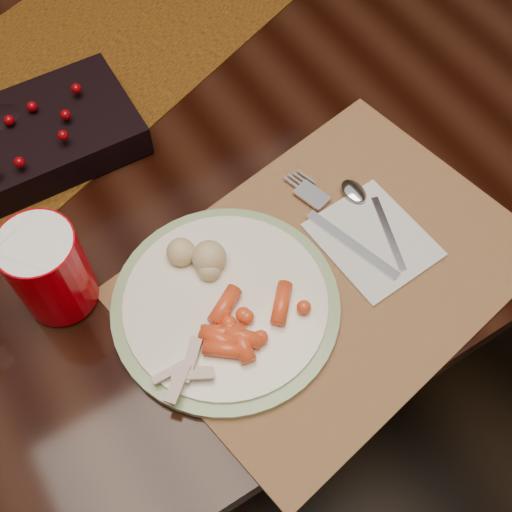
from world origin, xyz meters
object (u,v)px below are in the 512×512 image
dinner_plate (226,304)px  dining_table (164,261)px  red_cup (49,270)px  turkey_shreds (185,366)px  baby_carrots (249,316)px  placemat_main (331,271)px  centerpiece (16,142)px  mashed_potatoes (201,253)px  napkin (373,240)px

dinner_plate → dining_table: bearing=84.6°
red_cup → turkey_shreds: bearing=-64.7°
baby_carrots → dinner_plate: bearing=108.8°
placemat_main → turkey_shreds: (-0.21, -0.02, 0.02)m
centerpiece → placemat_main: (0.25, -0.36, -0.03)m
placemat_main → dinner_plate: (-0.13, 0.03, 0.01)m
centerpiece → dinner_plate: 0.36m
dining_table → dinner_plate: (-0.03, -0.31, 0.39)m
centerpiece → turkey_shreds: 0.39m
mashed_potatoes → dining_table: bearing=84.0°
dining_table → centerpiece: bearing=168.9°
dining_table → centerpiece: (-0.15, 0.03, 0.41)m
centerpiece → dinner_plate: centerpiece is taller
turkey_shreds → red_cup: size_ratio=0.57×
red_cup → dining_table: bearing=46.1°
centerpiece → red_cup: 0.23m
placemat_main → dinner_plate: size_ratio=1.73×
baby_carrots → mashed_potatoes: bearing=95.4°
napkin → dinner_plate: bearing=171.1°
centerpiece → dinner_plate: bearing=-70.7°
centerpiece → dinner_plate: size_ratio=1.18×
centerpiece → placemat_main: 0.44m
centerpiece → red_cup: size_ratio=2.67×
turkey_shreds → red_cup: (-0.08, 0.16, 0.04)m
napkin → dining_table: bearing=114.1°
placemat_main → napkin: size_ratio=3.32×
turkey_shreds → dinner_plate: bearing=31.2°
baby_carrots → napkin: (0.19, 0.02, -0.02)m
centerpiece → red_cup: red_cup is taller
centerpiece → dinner_plate: (0.12, -0.34, -0.02)m
centerpiece → napkin: (0.32, -0.36, -0.03)m
centerpiece → baby_carrots: bearing=-70.7°
napkin → red_cup: size_ratio=1.18×
dinner_plate → napkin: dinner_plate is taller
centerpiece → mashed_potatoes: (0.12, -0.28, 0.01)m
centerpiece → placemat_main: centerpiece is taller
placemat_main → turkey_shreds: size_ratio=6.85×
dinner_plate → baby_carrots: (0.01, -0.03, 0.02)m
mashed_potatoes → placemat_main: bearing=-33.0°
mashed_potatoes → napkin: mashed_potatoes is taller
mashed_potatoes → turkey_shreds: (-0.08, -0.11, -0.01)m
mashed_potatoes → dinner_plate: bearing=-92.6°
centerpiece → red_cup: bearing=-99.5°
dining_table → mashed_potatoes: size_ratio=23.32×
mashed_potatoes → turkey_shreds: 0.13m
baby_carrots → mashed_potatoes: mashed_potatoes is taller
dining_table → centerpiece: 0.44m
dining_table → red_cup: bearing=-133.9°
dinner_plate → red_cup: red_cup is taller
centerpiece → turkey_shreds: bearing=-84.0°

